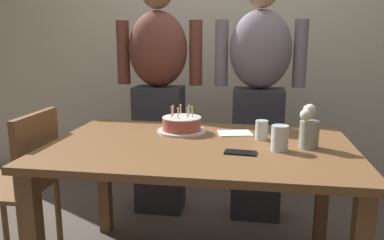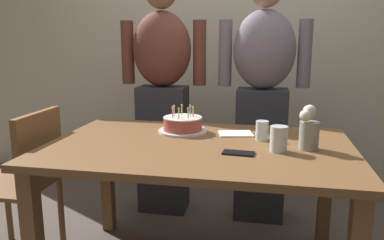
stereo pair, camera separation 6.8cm
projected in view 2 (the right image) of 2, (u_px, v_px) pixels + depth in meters
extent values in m
cube|color=beige|center=(231.00, 33.00, 3.28)|extent=(5.20, 0.10, 2.60)
cube|color=brown|center=(199.00, 147.00, 1.91)|extent=(1.50, 0.96, 0.03)
cube|color=brown|center=(107.00, 179.00, 2.51)|extent=(0.07, 0.07, 0.70)
cube|color=brown|center=(325.00, 195.00, 2.26)|extent=(0.07, 0.07, 0.70)
cylinder|color=white|center=(183.00, 131.00, 2.15)|extent=(0.27, 0.27, 0.01)
cylinder|color=#B24C42|center=(183.00, 124.00, 2.14)|extent=(0.21, 0.21, 0.07)
cylinder|color=silver|center=(183.00, 117.00, 2.14)|extent=(0.22, 0.22, 0.01)
cylinder|color=pink|center=(173.00, 113.00, 2.11)|extent=(0.01, 0.01, 0.05)
sphere|color=#F9C64C|center=(172.00, 107.00, 2.11)|extent=(0.01, 0.01, 0.01)
cylinder|color=beige|center=(179.00, 114.00, 2.08)|extent=(0.01, 0.01, 0.05)
sphere|color=#F9C64C|center=(179.00, 109.00, 2.07)|extent=(0.01, 0.01, 0.01)
cylinder|color=beige|center=(188.00, 114.00, 2.08)|extent=(0.01, 0.01, 0.05)
sphere|color=#F9C64C|center=(188.00, 108.00, 2.08)|extent=(0.01, 0.01, 0.01)
cylinder|color=#EAB266|center=(193.00, 113.00, 2.12)|extent=(0.01, 0.01, 0.05)
sphere|color=#F9C64C|center=(193.00, 107.00, 2.12)|extent=(0.01, 0.01, 0.01)
cylinder|color=#93B7DB|center=(190.00, 111.00, 2.17)|extent=(0.01, 0.01, 0.05)
sphere|color=#F9C64C|center=(190.00, 106.00, 2.16)|extent=(0.01, 0.01, 0.01)
cylinder|color=#EAB266|center=(182.00, 111.00, 2.19)|extent=(0.01, 0.01, 0.05)
sphere|color=#F9C64C|center=(182.00, 105.00, 2.18)|extent=(0.01, 0.01, 0.01)
cylinder|color=pink|center=(174.00, 111.00, 2.16)|extent=(0.01, 0.01, 0.05)
sphere|color=#F9C64C|center=(174.00, 106.00, 2.15)|extent=(0.01, 0.01, 0.01)
cylinder|color=silver|center=(279.00, 139.00, 1.77)|extent=(0.08, 0.08, 0.12)
cylinder|color=silver|center=(262.00, 130.00, 1.97)|extent=(0.07, 0.07, 0.10)
cube|color=black|center=(239.00, 153.00, 1.74)|extent=(0.15, 0.08, 0.01)
cube|color=white|center=(236.00, 134.00, 2.10)|extent=(0.20, 0.17, 0.01)
cylinder|color=#999E93|center=(309.00, 136.00, 1.81)|extent=(0.09, 0.09, 0.13)
sphere|color=silver|center=(310.00, 111.00, 1.78)|extent=(0.06, 0.06, 0.06)
sphere|color=#DB6670|center=(307.00, 110.00, 1.80)|extent=(0.04, 0.04, 0.04)
sphere|color=silver|center=(306.00, 116.00, 1.77)|extent=(0.06, 0.06, 0.06)
sphere|color=silver|center=(308.00, 114.00, 1.79)|extent=(0.05, 0.05, 0.05)
cube|color=#33333D|center=(163.00, 149.00, 2.80)|extent=(0.34, 0.23, 0.92)
ellipsoid|color=brown|center=(162.00, 49.00, 2.65)|extent=(0.41, 0.27, 0.52)
cylinder|color=brown|center=(200.00, 53.00, 2.64)|extent=(0.09, 0.09, 0.44)
cylinder|color=brown|center=(128.00, 53.00, 2.74)|extent=(0.09, 0.09, 0.44)
cube|color=#33333D|center=(260.00, 155.00, 2.67)|extent=(0.34, 0.23, 0.92)
ellipsoid|color=slate|center=(264.00, 50.00, 2.52)|extent=(0.41, 0.27, 0.52)
cylinder|color=slate|center=(305.00, 54.00, 2.51)|extent=(0.09, 0.09, 0.44)
cylinder|color=slate|center=(225.00, 53.00, 2.61)|extent=(0.09, 0.09, 0.44)
cube|color=brown|center=(12.00, 184.00, 2.14)|extent=(0.42, 0.42, 0.02)
cube|color=brown|center=(39.00, 149.00, 2.06)|extent=(0.04, 0.40, 0.40)
cylinder|color=brown|center=(8.00, 207.00, 2.40)|extent=(0.04, 0.04, 0.45)
cylinder|color=brown|center=(61.00, 212.00, 2.33)|extent=(0.04, 0.04, 0.45)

